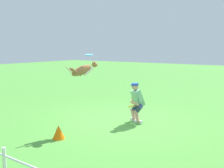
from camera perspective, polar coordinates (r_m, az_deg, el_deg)
ground_plane at (r=8.57m, az=1.57°, el=-8.27°), size 60.00×60.00×0.00m
person at (r=8.32m, az=5.50°, el=-3.86°), size 0.62×0.71×1.29m
dog at (r=7.67m, az=-6.43°, el=3.15°), size 0.54×1.02×0.50m
frisbee_flying at (r=7.70m, az=-5.13°, el=6.49°), size 0.31×0.31×0.05m
frisbee_held at (r=7.99m, az=4.34°, el=-4.97°), size 0.32×0.32×0.09m
training_cone at (r=7.09m, az=-11.83°, el=-10.44°), size 0.33×0.33×0.37m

